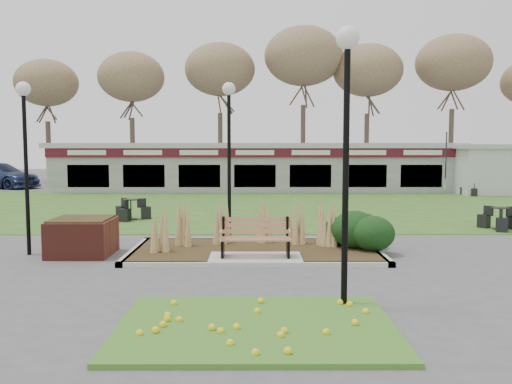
{
  "coord_description": "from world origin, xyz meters",
  "views": [
    {
      "loc": [
        -0.02,
        -12.61,
        2.8
      ],
      "look_at": [
        0.02,
        2.0,
        1.52
      ],
      "focal_mm": 38.0,
      "sensor_mm": 36.0,
      "label": 1
    }
  ],
  "objects_px": {
    "lamp_post_near_right": "(347,105)",
    "lamp_post_mid_left": "(229,126)",
    "bistro_set_c": "(500,222)",
    "park_bench": "(255,237)",
    "service_hut": "(493,169)",
    "food_pavilion": "(255,167)",
    "patio_umbrella": "(446,173)",
    "brick_planter": "(82,236)",
    "bistro_set_b": "(131,213)",
    "lamp_post_near_left": "(25,129)",
    "bistro_set_d": "(473,191)"
  },
  "relations": [
    {
      "from": "lamp_post_near_left",
      "to": "lamp_post_mid_left",
      "type": "bearing_deg",
      "value": 23.47
    },
    {
      "from": "lamp_post_mid_left",
      "to": "patio_umbrella",
      "type": "xyz_separation_m",
      "value": [
        9.8,
        9.8,
        -1.89
      ]
    },
    {
      "from": "lamp_post_near_right",
      "to": "patio_umbrella",
      "type": "xyz_separation_m",
      "value": [
        7.52,
        16.5,
        -2.0
      ]
    },
    {
      "from": "food_pavilion",
      "to": "bistro_set_d",
      "type": "bearing_deg",
      "value": -13.87
    },
    {
      "from": "bistro_set_b",
      "to": "bistro_set_d",
      "type": "distance_m",
      "value": 19.19
    },
    {
      "from": "park_bench",
      "to": "lamp_post_near_left",
      "type": "relative_size",
      "value": 0.39
    },
    {
      "from": "bistro_set_c",
      "to": "park_bench",
      "type": "bearing_deg",
      "value": -149.44
    },
    {
      "from": "bistro_set_c",
      "to": "food_pavilion",
      "type": "bearing_deg",
      "value": 118.27
    },
    {
      "from": "food_pavilion",
      "to": "patio_umbrella",
      "type": "relative_size",
      "value": 10.67
    },
    {
      "from": "lamp_post_near_left",
      "to": "lamp_post_near_right",
      "type": "relative_size",
      "value": 0.92
    },
    {
      "from": "lamp_post_near_right",
      "to": "lamp_post_mid_left",
      "type": "height_order",
      "value": "lamp_post_near_right"
    },
    {
      "from": "service_hut",
      "to": "bistro_set_b",
      "type": "distance_m",
      "value": 21.03
    },
    {
      "from": "lamp_post_near_right",
      "to": "bistro_set_d",
      "type": "relative_size",
      "value": 3.76
    },
    {
      "from": "food_pavilion",
      "to": "bistro_set_c",
      "type": "bearing_deg",
      "value": -61.73
    },
    {
      "from": "bistro_set_c",
      "to": "patio_umbrella",
      "type": "bearing_deg",
      "value": 82.9
    },
    {
      "from": "lamp_post_near_left",
      "to": "patio_umbrella",
      "type": "height_order",
      "value": "lamp_post_near_left"
    },
    {
      "from": "food_pavilion",
      "to": "patio_umbrella",
      "type": "xyz_separation_m",
      "value": [
        9.04,
        -6.96,
        -0.01
      ]
    },
    {
      "from": "park_bench",
      "to": "lamp_post_mid_left",
      "type": "xyz_separation_m",
      "value": [
        -0.76,
        2.95,
        2.76
      ]
    },
    {
      "from": "lamp_post_near_right",
      "to": "bistro_set_b",
      "type": "bearing_deg",
      "value": 119.39
    },
    {
      "from": "service_hut",
      "to": "lamp_post_near_right",
      "type": "distance_m",
      "value": 24.7
    },
    {
      "from": "bistro_set_c",
      "to": "patio_umbrella",
      "type": "xyz_separation_m",
      "value": [
        1.0,
        8.0,
        1.2
      ]
    },
    {
      "from": "service_hut",
      "to": "bistro_set_b",
      "type": "xyz_separation_m",
      "value": [
        -18.13,
        -10.59,
        -1.18
      ]
    },
    {
      "from": "park_bench",
      "to": "service_hut",
      "type": "bearing_deg",
      "value": 52.75
    },
    {
      "from": "service_hut",
      "to": "lamp_post_near_right",
      "type": "height_order",
      "value": "lamp_post_near_right"
    },
    {
      "from": "service_hut",
      "to": "lamp_post_mid_left",
      "type": "distance_m",
      "value": 20.64
    },
    {
      "from": "bistro_set_b",
      "to": "food_pavilion",
      "type": "bearing_deg",
      "value": 69.75
    },
    {
      "from": "park_bench",
      "to": "lamp_post_near_left",
      "type": "height_order",
      "value": "lamp_post_near_left"
    },
    {
      "from": "brick_planter",
      "to": "bistro_set_c",
      "type": "relative_size",
      "value": 1.12
    },
    {
      "from": "lamp_post_near_left",
      "to": "bistro_set_c",
      "type": "distance_m",
      "value": 14.67
    },
    {
      "from": "service_hut",
      "to": "bistro_set_c",
      "type": "relative_size",
      "value": 3.28
    },
    {
      "from": "lamp_post_near_left",
      "to": "lamp_post_near_right",
      "type": "height_order",
      "value": "lamp_post_near_right"
    },
    {
      "from": "lamp_post_mid_left",
      "to": "bistro_set_b",
      "type": "relative_size",
      "value": 3.29
    },
    {
      "from": "lamp_post_near_right",
      "to": "bistro_set_b",
      "type": "distance_m",
      "value": 12.93
    },
    {
      "from": "bistro_set_c",
      "to": "service_hut",
      "type": "bearing_deg",
      "value": 67.24
    },
    {
      "from": "service_hut",
      "to": "bistro_set_c",
      "type": "xyz_separation_m",
      "value": [
        -5.45,
        -13.0,
        -1.19
      ]
    },
    {
      "from": "park_bench",
      "to": "patio_umbrella",
      "type": "relative_size",
      "value": 0.74
    },
    {
      "from": "lamp_post_near_left",
      "to": "bistro_set_c",
      "type": "bearing_deg",
      "value": 16.05
    },
    {
      "from": "park_bench",
      "to": "lamp_post_near_left",
      "type": "xyz_separation_m",
      "value": [
        -5.77,
        0.78,
        2.59
      ]
    },
    {
      "from": "brick_planter",
      "to": "bistro_set_c",
      "type": "distance_m",
      "value": 13.07
    },
    {
      "from": "lamp_post_mid_left",
      "to": "park_bench",
      "type": "bearing_deg",
      "value": -75.51
    },
    {
      "from": "bistro_set_b",
      "to": "bistro_set_c",
      "type": "distance_m",
      "value": 12.9
    },
    {
      "from": "bistro_set_d",
      "to": "lamp_post_mid_left",
      "type": "bearing_deg",
      "value": -132.76
    },
    {
      "from": "brick_planter",
      "to": "service_hut",
      "type": "relative_size",
      "value": 0.34
    },
    {
      "from": "park_bench",
      "to": "bistro_set_b",
      "type": "bearing_deg",
      "value": 122.87
    },
    {
      "from": "food_pavilion",
      "to": "bistro_set_d",
      "type": "height_order",
      "value": "food_pavilion"
    },
    {
      "from": "service_hut",
      "to": "bistro_set_d",
      "type": "xyz_separation_m",
      "value": [
        -1.5,
        -1.0,
        -1.2
      ]
    },
    {
      "from": "service_hut",
      "to": "lamp_post_near_right",
      "type": "xyz_separation_m",
      "value": [
        -11.98,
        -21.5,
        2.01
      ]
    },
    {
      "from": "lamp_post_mid_left",
      "to": "bistro_set_b",
      "type": "distance_m",
      "value": 6.49
    },
    {
      "from": "park_bench",
      "to": "patio_umbrella",
      "type": "height_order",
      "value": "patio_umbrella"
    },
    {
      "from": "park_bench",
      "to": "patio_umbrella",
      "type": "xyz_separation_m",
      "value": [
        9.04,
        12.75,
        0.87
      ]
    }
  ]
}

